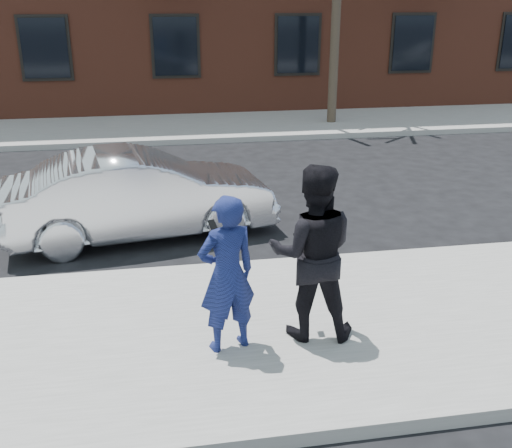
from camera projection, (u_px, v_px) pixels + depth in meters
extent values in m
plane|color=black|center=(226.00, 332.00, 6.93)|extent=(100.00, 100.00, 0.00)
cube|color=gray|center=(229.00, 337.00, 6.68)|extent=(50.00, 3.50, 0.15)
cube|color=#999691|center=(213.00, 269.00, 8.33)|extent=(50.00, 0.10, 0.15)
cube|color=gray|center=(178.00, 128.00, 17.26)|extent=(50.00, 3.50, 0.15)
cube|color=#999691|center=(182.00, 142.00, 15.61)|extent=(50.00, 0.10, 0.15)
cube|color=black|center=(298.00, 45.00, 18.67)|extent=(1.30, 0.06, 1.70)
cylinder|color=#34271F|center=(335.00, 48.00, 16.97)|extent=(0.26, 0.26, 4.20)
imported|color=silver|center=(141.00, 195.00, 9.48)|extent=(4.39, 2.13, 1.39)
imported|color=navy|center=(227.00, 274.00, 6.07)|extent=(0.71, 0.57, 1.69)
cube|color=black|center=(213.00, 225.00, 6.07)|extent=(0.10, 0.14, 0.08)
imported|color=black|center=(312.00, 253.00, 6.29)|extent=(1.06, 0.90, 1.93)
cube|color=black|center=(298.00, 238.00, 6.42)|extent=(0.07, 0.14, 0.06)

